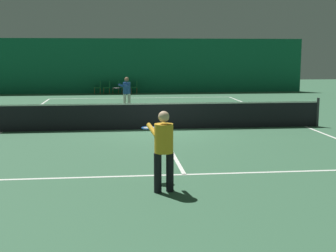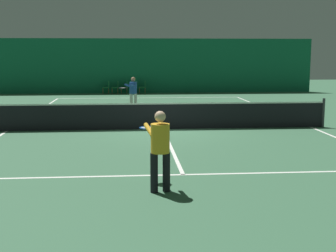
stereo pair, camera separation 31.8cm
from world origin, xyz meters
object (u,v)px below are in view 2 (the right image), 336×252
tennis_net (163,115)px  courtside_chair_2 (125,86)px  player_near (160,145)px  courtside_chair_4 (143,86)px  courtside_chair_3 (134,86)px  courtside_chair_1 (116,86)px  player_far (133,91)px  courtside_chair_0 (107,87)px

tennis_net → courtside_chair_2: bearing=95.6°
player_near → courtside_chair_4: bearing=-13.9°
courtside_chair_2 → courtside_chair_3: bearing=90.0°
courtside_chair_1 → courtside_chair_3: bearing=90.0°
tennis_net → courtside_chair_4: size_ratio=14.29×
tennis_net → courtside_chair_1: 15.15m
player_far → tennis_net: bearing=41.2°
courtside_chair_1 → courtside_chair_4: (1.84, 0.00, 0.00)m
courtside_chair_2 → courtside_chair_4: same height
player_near → courtside_chair_4: (0.37, 22.63, -0.46)m
player_near → courtside_chair_2: player_near is taller
courtside_chair_4 → courtside_chair_2: bearing=-90.0°
courtside_chair_2 → courtside_chair_4: 1.22m
tennis_net → courtside_chair_1: bearing=97.9°
courtside_chair_0 → courtside_chair_2: (1.22, 0.00, 0.00)m
player_far → courtside_chair_0: (-1.67, 8.92, -0.43)m
player_far → courtside_chair_1: (-1.05, 8.92, -0.43)m
player_near → courtside_chair_0: bearing=-7.7°
courtside_chair_0 → courtside_chair_3: size_ratio=1.00×
player_near → courtside_chair_1: size_ratio=1.92×
player_near → courtside_chair_4: size_ratio=1.92×
player_far → courtside_chair_2: player_far is taller
player_near → courtside_chair_2: bearing=-10.8°
tennis_net → courtside_chair_2: 15.08m
courtside_chair_4 → courtside_chair_0: bearing=-90.0°
player_far → courtside_chair_1: 8.99m
player_near → player_far: size_ratio=1.03×
courtside_chair_1 → courtside_chair_4: 1.84m
courtside_chair_1 → courtside_chair_2: (0.61, 0.00, 0.00)m
tennis_net → courtside_chair_3: 15.03m
player_near → player_far: (-0.42, 13.71, -0.03)m
tennis_net → courtside_chair_0: bearing=100.2°
player_far → courtside_chair_2: 8.94m
courtside_chair_0 → courtside_chair_1: 0.61m
courtside_chair_1 → courtside_chair_2: 0.61m
tennis_net → courtside_chair_1: (-2.08, 15.01, -0.03)m
tennis_net → player_near: player_near is taller
player_far → courtside_chair_0: size_ratio=1.86×
tennis_net → player_near: (-0.61, -7.62, 0.43)m
courtside_chair_0 → courtside_chair_4: 2.45m
tennis_net → player_near: bearing=-94.6°
courtside_chair_0 → player_far: bearing=10.6°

